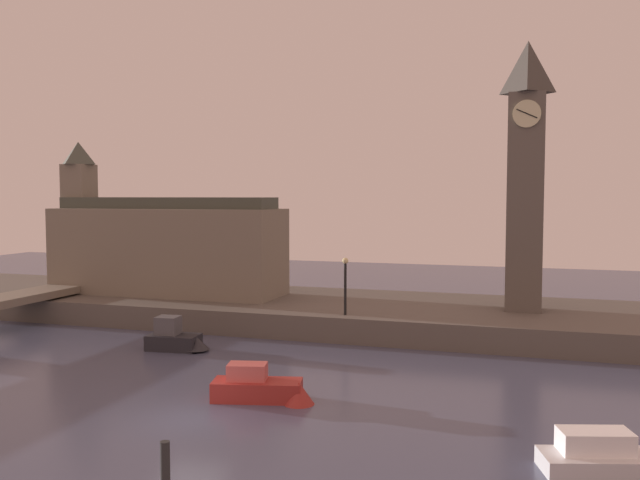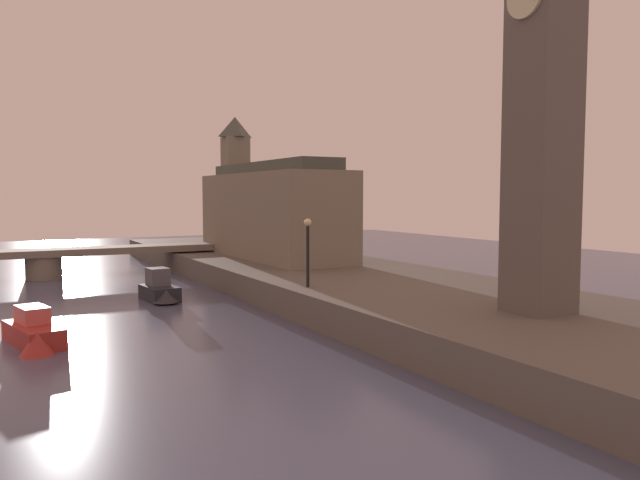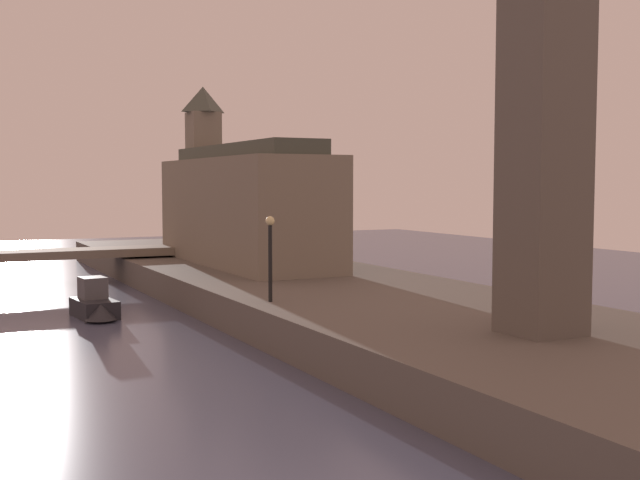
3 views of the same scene
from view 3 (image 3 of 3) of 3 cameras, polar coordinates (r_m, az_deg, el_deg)
far_embankment at (r=35.54m, az=2.46°, el=-4.69°), size 70.00×12.00×1.50m
clock_tower at (r=25.76m, az=15.79°, el=12.18°), size 2.33×2.38×16.20m
parliament_hall at (r=46.90m, az=-5.62°, el=2.56°), size 16.74×5.12×10.96m
streetlamp at (r=31.41m, az=-3.58°, el=-0.54°), size 0.36×0.36×3.38m
boat_barge_dark at (r=38.02m, az=-15.73°, el=-4.47°), size 3.65×1.85×1.83m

